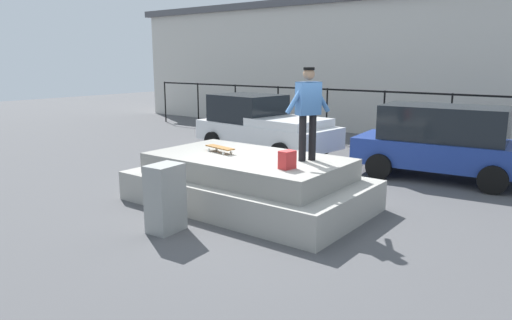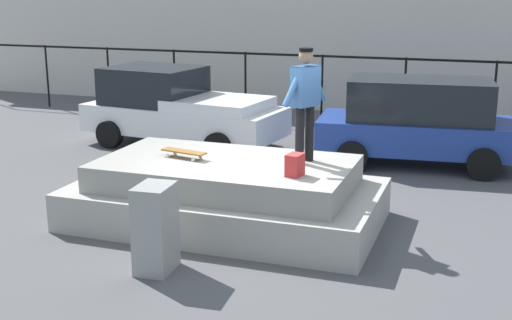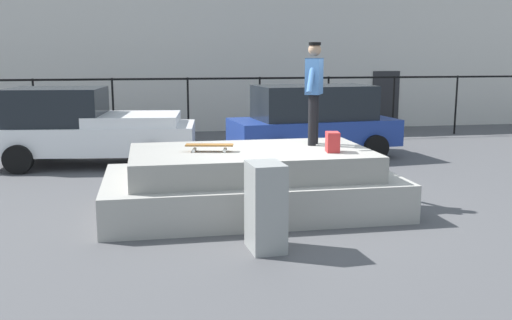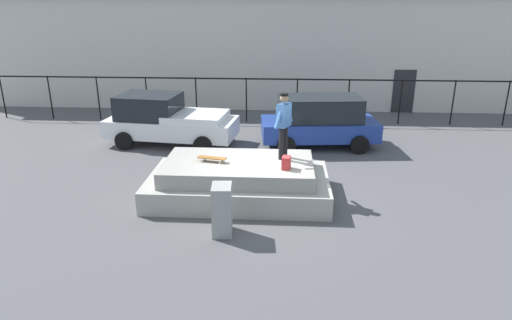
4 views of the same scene
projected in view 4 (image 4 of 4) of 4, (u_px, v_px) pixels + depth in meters
name	position (u px, v px, depth m)	size (l,w,h in m)	color
ground_plane	(262.00, 198.00, 12.25)	(60.00, 60.00, 0.00)	#4C4C4F
concrete_ledge	(239.00, 181.00, 12.21)	(4.80, 2.72, 1.02)	#9E9B93
skateboarder	(284.00, 121.00, 11.94)	(0.52, 0.90, 1.76)	black
skateboard	(212.00, 158.00, 11.97)	(0.80, 0.35, 0.12)	brown
backpack	(286.00, 163.00, 11.45)	(0.28, 0.20, 0.32)	red
car_white_pickup_near	(167.00, 120.00, 16.61)	(4.87, 2.54, 1.82)	white
car_blue_hatchback_mid	(319.00, 121.00, 16.31)	(4.28, 2.39, 1.81)	navy
utility_box	(222.00, 210.00, 10.24)	(0.44, 0.60, 1.18)	gray
fence_row	(272.00, 92.00, 19.42)	(24.06, 0.06, 1.91)	black
warehouse_building	(275.00, 45.00, 24.26)	(31.14, 7.34, 5.45)	beige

